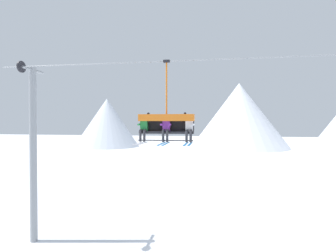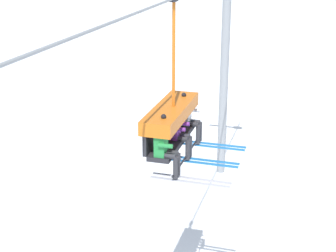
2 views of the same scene
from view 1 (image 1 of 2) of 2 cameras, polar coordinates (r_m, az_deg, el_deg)
name	(u,v)px [view 1 (image 1 of 2)]	position (r m, az deg, el deg)	size (l,w,h in m)	color
mountain_peak_west	(107,123)	(66.77, -13.14, 0.72)	(15.88, 15.88, 11.90)	silver
mountain_peak_central	(239,115)	(65.26, 15.22, 2.27)	(22.97, 22.97, 15.46)	white
lift_tower_near	(33,150)	(15.18, -27.32, -4.69)	(0.36, 1.88, 9.12)	gray
lift_cable	(209,60)	(11.64, 8.86, 14.08)	(19.86, 0.05, 0.05)	gray
chairlift_chair	(167,120)	(11.57, -0.26, 1.22)	(2.43, 0.74, 3.53)	#232328
skier_green	(144,127)	(11.57, -5.33, -0.24)	(0.48, 1.70, 1.34)	#23843D
skier_purple	(166,128)	(11.36, -0.45, -0.36)	(0.46, 1.70, 1.23)	purple
skier_white	(189,127)	(11.24, 4.59, -0.28)	(0.48, 1.70, 1.34)	silver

